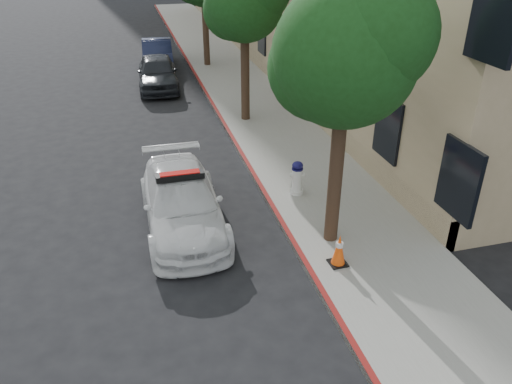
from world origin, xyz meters
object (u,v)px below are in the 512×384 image
object	(u,v)px
parked_car_mid	(158,72)
parked_car_far	(157,54)
fire_hydrant	(297,178)
police_car	(182,202)
traffic_cone	(339,250)

from	to	relation	value
parked_car_mid	parked_car_far	bearing A→B (deg)	87.98
parked_car_far	fire_hydrant	distance (m)	14.55
parked_car_mid	parked_car_far	size ratio (longest dim) A/B	1.02
fire_hydrant	parked_car_far	bearing A→B (deg)	109.90
police_car	parked_car_far	xyz separation A→B (m)	(0.74, 14.95, 0.02)
parked_car_mid	traffic_cone	world-z (taller)	parked_car_mid
parked_car_far	parked_car_mid	bearing A→B (deg)	-91.27
parked_car_far	traffic_cone	distance (m)	17.62
police_car	parked_car_mid	bearing A→B (deg)	88.00
parked_car_mid	parked_car_far	world-z (taller)	parked_car_mid
parked_car_far	traffic_cone	world-z (taller)	parked_car_far
fire_hydrant	traffic_cone	size ratio (longest dim) A/B	1.28
police_car	parked_car_far	world-z (taller)	police_car
parked_car_mid	fire_hydrant	xyz separation A→B (m)	(2.61, -10.86, -0.11)
police_car	parked_car_far	distance (m)	14.97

